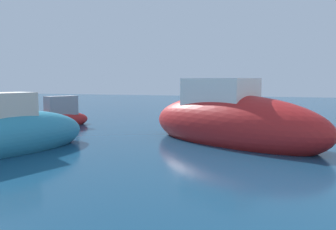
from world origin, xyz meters
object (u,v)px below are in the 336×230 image
Objects in this scene: moored_boat_1 at (231,123)px; moored_boat_6 at (57,118)px; moored_boat_4 at (229,106)px; moored_boat_2 at (7,134)px.

moored_boat_1 reaches higher than moored_boat_6.
moored_boat_1 is at bearing 104.56° from moored_boat_6.
moored_boat_2 is at bearing 24.77° from moored_boat_4.
moored_boat_1 is 7.88m from moored_boat_6.
moored_boat_1 is at bearing 55.17° from moored_boat_4.
moored_boat_4 is at bearing 125.58° from moored_boat_1.
moored_boat_4 is (-1.05, 7.76, -0.05)m from moored_boat_1.
moored_boat_1 is 1.32× the size of moored_boat_2.
moored_boat_2 is (-5.72, -3.40, -0.14)m from moored_boat_1.
moored_boat_6 is (-6.64, -6.08, -0.21)m from moored_boat_4.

